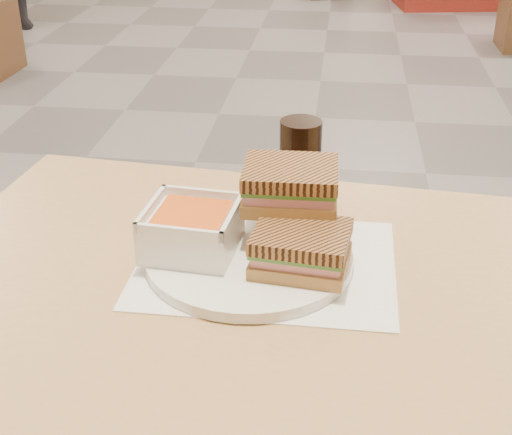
# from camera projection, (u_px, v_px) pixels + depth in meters

# --- Properties ---
(main_table) EXTENTS (1.26, 0.81, 0.75)m
(main_table) POSITION_uv_depth(u_px,v_px,m) (345.00, 369.00, 0.97)
(main_table) COLOR tan
(main_table) RESTS_ON ground
(tray_liner) EXTENTS (0.36, 0.28, 0.00)m
(tray_liner) POSITION_uv_depth(u_px,v_px,m) (266.00, 263.00, 0.99)
(tray_liner) COLOR white
(tray_liner) RESTS_ON main_table
(plate) EXTENTS (0.29, 0.29, 0.02)m
(plate) POSITION_uv_depth(u_px,v_px,m) (249.00, 257.00, 0.99)
(plate) COLOR white
(plate) RESTS_ON tray_liner
(soup_bowl) EXTENTS (0.13, 0.13, 0.06)m
(soup_bowl) POSITION_uv_depth(u_px,v_px,m) (192.00, 231.00, 0.98)
(soup_bowl) COLOR white
(soup_bowl) RESTS_ON plate
(panini_lower) EXTENTS (0.14, 0.12, 0.06)m
(panini_lower) POSITION_uv_depth(u_px,v_px,m) (301.00, 249.00, 0.94)
(panini_lower) COLOR olive
(panini_lower) RESTS_ON plate
(panini_upper) EXTENTS (0.13, 0.11, 0.06)m
(panini_upper) POSITION_uv_depth(u_px,v_px,m) (290.00, 185.00, 0.99)
(panini_upper) COLOR olive
(panini_upper) RESTS_ON panini_lower
(cola_glass) EXTENTS (0.07, 0.07, 0.14)m
(cola_glass) POSITION_uv_depth(u_px,v_px,m) (300.00, 163.00, 1.12)
(cola_glass) COLOR black
(cola_glass) RESTS_ON main_table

